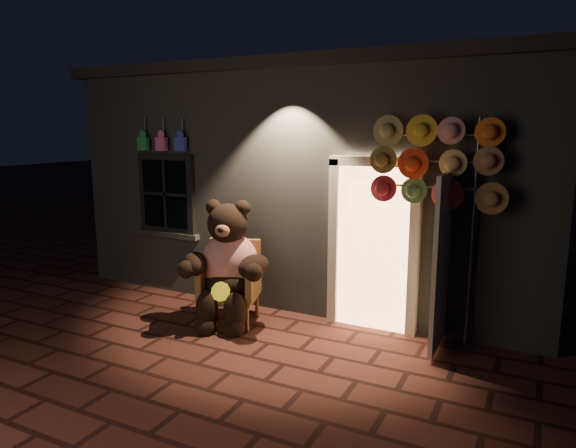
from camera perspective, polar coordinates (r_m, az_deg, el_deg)
The scene contains 5 objects.
ground at distance 6.17m, azimuth -7.60°, elevation -13.68°, with size 60.00×60.00×0.00m, color #552720.
shop_building at distance 9.23m, azimuth 6.24°, elevation 5.60°, with size 7.30×5.95×3.51m.
wicker_armchair at distance 6.89m, azimuth -6.30°, elevation -6.33°, with size 0.88×0.84×1.06m.
teddy_bear at distance 6.70m, azimuth -6.77°, elevation -4.62°, with size 1.17×1.07×1.68m.
hat_rack at distance 6.02m, azimuth 16.13°, elevation 6.43°, with size 1.51×0.22×2.67m.
Camera 1 is at (3.21, -4.63, 2.52)m, focal length 32.00 mm.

